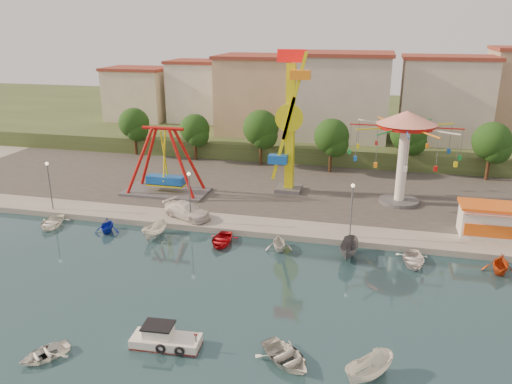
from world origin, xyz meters
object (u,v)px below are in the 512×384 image
(skiff, at_px, (369,370))
(kamikaze_tower, at_px, (291,126))
(pirate_ship_ride, at_px, (165,162))
(rowboat_a, at_px, (286,356))
(cabin_motorboat, at_px, (164,340))
(van, at_px, (187,210))
(wave_swinger, at_px, (405,137))

(skiff, bearing_deg, kamikaze_tower, 146.82)
(pirate_ship_ride, height_order, rowboat_a, pirate_ship_ride)
(cabin_motorboat, xyz_separation_m, van, (-6.16, 20.08, 0.97))
(wave_swinger, xyz_separation_m, skiff, (-2.46, -30.25, -7.46))
(skiff, bearing_deg, pirate_ship_ride, 170.49)
(pirate_ship_ride, bearing_deg, skiff, -48.22)
(pirate_ship_ride, distance_m, rowboat_a, 33.35)
(rowboat_a, bearing_deg, cabin_motorboat, 133.59)
(pirate_ship_ride, relative_size, cabin_motorboat, 2.19)
(rowboat_a, bearing_deg, wave_swinger, 28.03)
(pirate_ship_ride, height_order, wave_swinger, wave_swinger)
(wave_swinger, xyz_separation_m, van, (-21.55, -9.88, -6.81))
(kamikaze_tower, height_order, rowboat_a, kamikaze_tower)
(cabin_motorboat, bearing_deg, van, 102.65)
(van, bearing_deg, skiff, -112.68)
(pirate_ship_ride, height_order, skiff, pirate_ship_ride)
(pirate_ship_ride, relative_size, kamikaze_tower, 0.61)
(wave_swinger, relative_size, cabin_motorboat, 2.54)
(kamikaze_tower, bearing_deg, van, -129.31)
(kamikaze_tower, bearing_deg, pirate_ship_ride, -164.68)
(wave_swinger, distance_m, skiff, 31.26)
(kamikaze_tower, relative_size, skiff, 4.32)
(wave_swinger, bearing_deg, kamikaze_tower, 175.66)
(wave_swinger, relative_size, skiff, 3.04)
(pirate_ship_ride, height_order, kamikaze_tower, kamikaze_tower)
(skiff, bearing_deg, rowboat_a, -146.88)
(pirate_ship_ride, distance_m, skiff, 36.82)
(rowboat_a, distance_m, skiff, 5.04)
(cabin_motorboat, bearing_deg, rowboat_a, -2.94)
(kamikaze_tower, height_order, van, kamikaze_tower)
(skiff, height_order, van, van)
(cabin_motorboat, bearing_deg, wave_swinger, 58.41)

